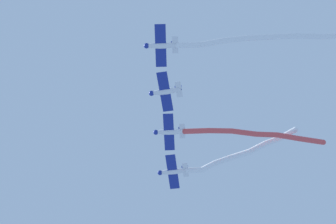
{
  "coord_description": "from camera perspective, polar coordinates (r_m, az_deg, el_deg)",
  "views": [
    {
      "loc": [
        -44.51,
        7.43,
        1.92
      ],
      "look_at": [
        1.13,
        2.87,
        78.92
      ],
      "focal_mm": 68.28,
      "sensor_mm": 36.0,
      "label": 1
    }
  ],
  "objects": [
    {
      "name": "airplane_lead",
      "position": [
        95.15,
        0.44,
        -5.33
      ],
      "size": [
        6.34,
        4.81,
        1.56
      ],
      "rotation": [
        0.0,
        0.0,
        1.35
      ],
      "color": "silver"
    },
    {
      "name": "smoke_trail_lead",
      "position": [
        94.69,
        6.58,
        -3.65
      ],
      "size": [
        8.43,
        15.78,
        2.8
      ],
      "color": "white"
    },
    {
      "name": "airplane_left_wing",
      "position": [
        91.56,
        0.11,
        -1.78
      ],
      "size": [
        6.31,
        4.76,
        1.56
      ],
      "rotation": [
        0.0,
        0.0,
        1.43
      ],
      "color": "silver"
    },
    {
      "name": "smoke_trail_left_wing",
      "position": [
        92.56,
        7.75,
        -2.0
      ],
      "size": [
        1.58,
        20.94,
        1.21
      ],
      "color": "#DB4C4C"
    },
    {
      "name": "airplane_right_wing",
      "position": [
        87.83,
        -0.25,
        1.85
      ],
      "size": [
        6.34,
        4.83,
        1.56
      ],
      "rotation": [
        0.0,
        0.0,
        1.32
      ],
      "color": "silver"
    },
    {
      "name": "airplane_slot",
      "position": [
        85.03,
        -0.63,
        5.96
      ],
      "size": [
        6.3,
        4.74,
        1.56
      ],
      "rotation": [
        0.0,
        0.0,
        1.45
      ],
      "color": "silver"
    },
    {
      "name": "smoke_trail_slot",
      "position": [
        86.84,
        9.64,
        6.5
      ],
      "size": [
        4.38,
        27.06,
        2.42
      ],
      "color": "white"
    }
  ]
}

